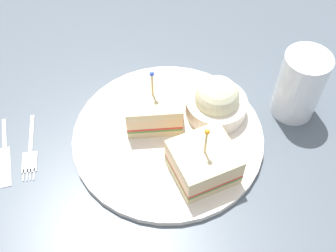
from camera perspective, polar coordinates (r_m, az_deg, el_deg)
The scene contains 8 objects.
ground_plane at distance 65.95cm, azimuth 0.00°, elevation -2.14°, with size 90.30×90.30×2.00cm, color #4C5660.
plate at distance 64.69cm, azimuth 0.00°, elevation -1.36°, with size 29.29×29.29×1.07cm, color silver.
sandwich_half_front at distance 64.24cm, azimuth -2.02°, elevation 2.74°, with size 8.23×8.68×10.02cm.
sandwich_half_back at distance 58.59cm, azimuth 4.84°, elevation -4.89°, with size 9.99×10.36×9.92cm.
coleslaw_bowl at distance 65.39cm, azimuth 6.61°, elevation 3.32°, with size 9.58×9.58×6.89cm.
drink_glass at distance 67.83cm, azimuth 17.38°, elevation 5.02°, with size 7.01×7.01×11.45cm.
fork at distance 66.62cm, azimuth -18.27°, elevation -3.58°, with size 12.23×2.30×0.35cm.
knife at distance 67.75cm, azimuth -21.31°, elevation -3.69°, with size 12.72×2.82×0.35cm.
Camera 1 is at (37.64, -4.46, 52.97)cm, focal length 44.79 mm.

